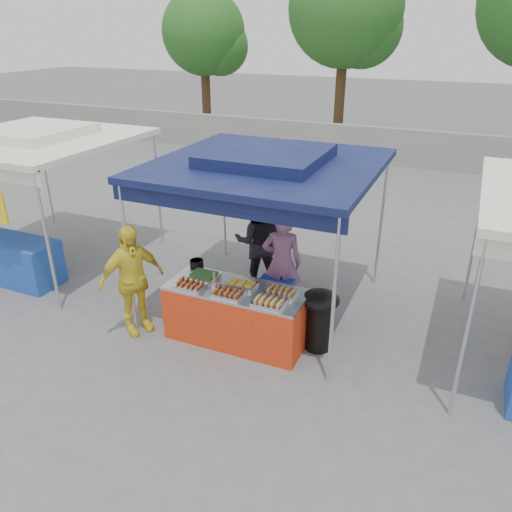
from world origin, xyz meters
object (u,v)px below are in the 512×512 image
at_px(wok_burner, 319,315).
at_px(helper_man, 259,241).
at_px(vendor_table, 237,314).
at_px(customer_person, 132,280).
at_px(vendor_woman, 282,263).
at_px(cooking_pot, 197,264).

relative_size(wok_burner, helper_man, 0.53).
height_order(vendor_table, customer_person, customer_person).
height_order(wok_burner, customer_person, customer_person).
distance_m(vendor_woman, helper_man, 0.90).
bearing_deg(customer_person, helper_man, -0.23).
bearing_deg(vendor_table, cooking_pot, 156.78).
relative_size(cooking_pot, vendor_woman, 0.12).
bearing_deg(vendor_table, customer_person, -165.46).
xyz_separation_m(vendor_table, helper_man, (-0.36, 1.64, 0.43)).
xyz_separation_m(cooking_pot, wok_burner, (1.99, -0.09, -0.37)).
distance_m(cooking_pot, helper_man, 1.37).
bearing_deg(vendor_table, vendor_woman, 73.65).
bearing_deg(wok_burner, vendor_table, -178.07).
xyz_separation_m(wok_burner, customer_person, (-2.64, -0.66, 0.31)).
bearing_deg(vendor_woman, vendor_table, 57.06).
height_order(cooking_pot, helper_man, helper_man).
height_order(cooking_pot, wok_burner, cooking_pot).
xyz_separation_m(helper_man, customer_person, (-1.13, -2.02, -0.01)).
bearing_deg(wok_burner, helper_man, 126.48).
xyz_separation_m(cooking_pot, helper_man, (0.48, 1.28, -0.05)).
distance_m(wok_burner, customer_person, 2.74).
height_order(vendor_table, helper_man, helper_man).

